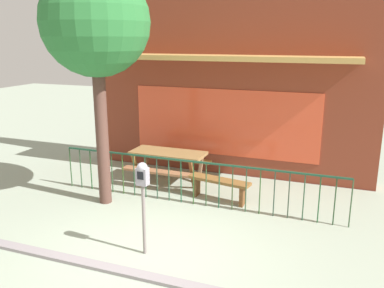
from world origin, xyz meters
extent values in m
plane|color=#95A28E|center=(0.00, 0.00, 0.00)|extent=(40.00, 40.00, 0.00)
cube|color=#46231F|center=(0.00, 4.54, 0.00)|extent=(7.39, 0.54, 0.01)
cube|color=brown|center=(0.00, 4.54, 2.69)|extent=(7.39, 0.50, 5.38)
cube|color=#E54C2D|center=(0.00, 4.28, 1.35)|extent=(4.80, 0.02, 1.70)
cube|color=tan|center=(0.00, 3.87, 2.98)|extent=(6.28, 0.84, 0.12)
cube|color=#1C4932|center=(0.00, 2.11, 0.95)|extent=(6.21, 0.04, 0.04)
cylinder|color=#204420|center=(-3.10, 2.11, 0.47)|extent=(0.02, 0.02, 0.95)
cylinder|color=#29492C|center=(-2.82, 2.11, 0.47)|extent=(0.02, 0.02, 0.95)
cylinder|color=#1B471F|center=(-2.54, 2.11, 0.47)|extent=(0.02, 0.02, 0.95)
cylinder|color=#204C2C|center=(-2.26, 2.11, 0.47)|extent=(0.02, 0.02, 0.95)
cylinder|color=#294927|center=(-1.97, 2.11, 0.47)|extent=(0.02, 0.02, 0.95)
cylinder|color=#2D4F1F|center=(-1.69, 2.11, 0.47)|extent=(0.02, 0.02, 0.95)
cylinder|color=#21442A|center=(-1.41, 2.11, 0.47)|extent=(0.02, 0.02, 0.95)
cylinder|color=#254C32|center=(-1.13, 2.11, 0.47)|extent=(0.02, 0.02, 0.95)
cylinder|color=#25412E|center=(-0.85, 2.11, 0.47)|extent=(0.02, 0.02, 0.95)
cylinder|color=#204932|center=(-0.56, 2.11, 0.47)|extent=(0.02, 0.02, 0.95)
cylinder|color=#194B2E|center=(-0.28, 2.11, 0.47)|extent=(0.02, 0.02, 0.95)
cylinder|color=#244A20|center=(0.00, 2.11, 0.47)|extent=(0.02, 0.02, 0.95)
cylinder|color=#2B4929|center=(0.28, 2.11, 0.47)|extent=(0.02, 0.02, 0.95)
cylinder|color=#194A2F|center=(0.56, 2.11, 0.47)|extent=(0.02, 0.02, 0.95)
cylinder|color=#2C4022|center=(0.85, 2.11, 0.47)|extent=(0.02, 0.02, 0.95)
cylinder|color=#29472E|center=(1.13, 2.11, 0.47)|extent=(0.02, 0.02, 0.95)
cylinder|color=#294D24|center=(1.41, 2.11, 0.47)|extent=(0.02, 0.02, 0.95)
cylinder|color=#293F31|center=(1.69, 2.11, 0.47)|extent=(0.02, 0.02, 0.95)
cylinder|color=#2D3D2D|center=(1.97, 2.11, 0.47)|extent=(0.02, 0.02, 0.95)
cylinder|color=#2A4A32|center=(2.26, 2.11, 0.47)|extent=(0.02, 0.02, 0.95)
cylinder|color=#1E4C28|center=(2.54, 2.11, 0.47)|extent=(0.02, 0.02, 0.95)
cylinder|color=#213D20|center=(2.82, 2.11, 0.47)|extent=(0.02, 0.02, 0.95)
cylinder|color=#2D4A2C|center=(3.10, 2.11, 0.47)|extent=(0.02, 0.02, 0.95)
cube|color=olive|center=(-1.05, 3.18, 0.74)|extent=(1.80, 0.77, 0.07)
cube|color=#915C3D|center=(-1.05, 2.63, 0.44)|extent=(1.80, 0.27, 0.05)
cube|color=olive|center=(-1.05, 3.73, 0.44)|extent=(1.80, 0.27, 0.05)
cube|color=brown|center=(-1.79, 2.90, 0.37)|extent=(0.07, 0.35, 0.78)
cube|color=brown|center=(-1.79, 3.46, 0.37)|extent=(0.07, 0.35, 0.78)
cube|color=brown|center=(-0.31, 2.89, 0.37)|extent=(0.07, 0.35, 0.78)
cube|color=brown|center=(-0.31, 3.45, 0.37)|extent=(0.07, 0.35, 0.78)
cube|color=brown|center=(0.44, 2.53, 0.45)|extent=(1.43, 0.56, 0.06)
cube|color=brown|center=(-0.12, 2.63, 0.23)|extent=(0.08, 0.29, 0.45)
cube|color=brown|center=(0.99, 2.43, 0.23)|extent=(0.08, 0.29, 0.45)
cylinder|color=gray|center=(-0.04, -0.07, 0.60)|extent=(0.06, 0.06, 1.20)
cube|color=gray|center=(-0.04, -0.07, 1.34)|extent=(0.18, 0.14, 0.28)
sphere|color=#94919E|center=(-0.04, -0.07, 1.48)|extent=(0.17, 0.17, 0.17)
cube|color=black|center=(-0.04, -0.15, 1.37)|extent=(0.11, 0.01, 0.12)
cylinder|color=#52352D|center=(-1.81, 1.56, 1.57)|extent=(0.26, 0.26, 3.15)
sphere|color=#2B7135|center=(-1.81, 1.56, 3.73)|extent=(2.13, 2.13, 2.13)
cube|color=gray|center=(0.00, -0.71, 0.00)|extent=(10.34, 0.20, 0.11)
camera|label=1|loc=(2.79, -5.39, 3.43)|focal=37.78mm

